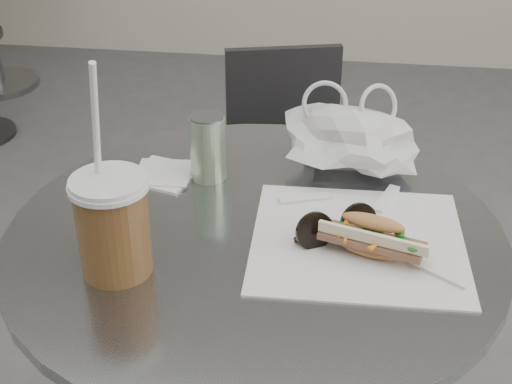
# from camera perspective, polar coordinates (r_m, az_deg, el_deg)

# --- Properties ---
(cafe_table) EXTENTS (0.76, 0.76, 0.74)m
(cafe_table) POSITION_cam_1_polar(r_m,az_deg,el_deg) (1.26, -0.09, -13.50)
(cafe_table) COLOR slate
(cafe_table) RESTS_ON ground
(chair_far) EXTENTS (0.39, 0.42, 0.73)m
(chair_far) POSITION_cam_1_polar(r_m,az_deg,el_deg) (1.91, 2.68, -1.43)
(chair_far) COLOR #2D2D30
(chair_far) RESTS_ON ground
(sandwich_paper) EXTENTS (0.32, 0.30, 0.00)m
(sandwich_paper) POSITION_cam_1_polar(r_m,az_deg,el_deg) (1.07, 8.15, -3.89)
(sandwich_paper) COLOR white
(sandwich_paper) RESTS_ON cafe_table
(banh_mi) EXTENTS (0.20, 0.12, 0.06)m
(banh_mi) POSITION_cam_1_polar(r_m,az_deg,el_deg) (1.02, 9.26, -3.58)
(banh_mi) COLOR #CB834D
(banh_mi) RESTS_ON sandwich_paper
(iced_coffee) EXTENTS (0.11, 0.11, 0.31)m
(iced_coffee) POSITION_cam_1_polar(r_m,az_deg,el_deg) (0.98, -11.38, -2.51)
(iced_coffee) COLOR brown
(iced_coffee) RESTS_ON cafe_table
(sunglasses) EXTENTS (0.12, 0.08, 0.06)m
(sunglasses) POSITION_cam_1_polar(r_m,az_deg,el_deg) (1.05, 6.39, -2.91)
(sunglasses) COLOR black
(sunglasses) RESTS_ON cafe_table
(plastic_bag) EXTENTS (0.26, 0.23, 0.11)m
(plastic_bag) POSITION_cam_1_polar(r_m,az_deg,el_deg) (1.23, 7.44, 4.03)
(plastic_bag) COLOR silver
(plastic_bag) RESTS_ON cafe_table
(napkin_stack) EXTENTS (0.13, 0.13, 0.01)m
(napkin_stack) POSITION_cam_1_polar(r_m,az_deg,el_deg) (1.24, -7.42, 1.45)
(napkin_stack) COLOR white
(napkin_stack) RESTS_ON cafe_table
(drink_can) EXTENTS (0.06, 0.06, 0.11)m
(drink_can) POSITION_cam_1_polar(r_m,az_deg,el_deg) (1.20, -3.89, 3.60)
(drink_can) COLOR #61A662
(drink_can) RESTS_ON cafe_table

